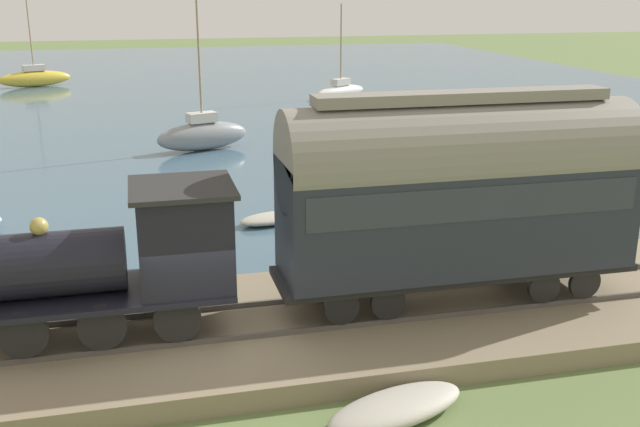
{
  "coord_description": "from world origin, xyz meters",
  "views": [
    {
      "loc": [
        -14.0,
        1.09,
        7.41
      ],
      "look_at": [
        4.37,
        -3.42,
        1.65
      ],
      "focal_mm": 42.0,
      "sensor_mm": 36.0,
      "label": 1
    }
  ],
  "objects": [
    {
      "name": "harbor_water",
      "position": [
        43.86,
        0.0,
        0.0
      ],
      "size": [
        80.0,
        80.0,
        0.01
      ],
      "color": "#426075",
      "rests_on": "ground"
    },
    {
      "name": "rowboat_near_shore",
      "position": [
        8.92,
        -2.92,
        0.18
      ],
      "size": [
        1.56,
        2.38,
        0.34
      ],
      "rotation": [
        0.0,
        0.0,
        0.26
      ],
      "color": "#B7B2A3",
      "rests_on": "harbor_water"
    },
    {
      "name": "sailboat_yellow",
      "position": [
        47.46,
        8.55,
        0.69
      ],
      "size": [
        2.96,
        5.45,
        7.17
      ],
      "rotation": [
        0.0,
        0.0,
        0.36
      ],
      "color": "gold",
      "rests_on": "harbor_water"
    },
    {
      "name": "beached_dinghy",
      "position": [
        -2.93,
        -3.03,
        0.22
      ],
      "size": [
        1.88,
        3.0,
        0.44
      ],
      "color": "#B7B2A3",
      "rests_on": "ground"
    },
    {
      "name": "sailboat_gray",
      "position": [
        20.94,
        -1.82,
        0.75
      ],
      "size": [
        2.56,
        4.64,
        7.0
      ],
      "rotation": [
        0.0,
        0.0,
        0.33
      ],
      "color": "gray",
      "rests_on": "harbor_water"
    },
    {
      "name": "rowboat_off_pier",
      "position": [
        8.61,
        -11.11,
        0.18
      ],
      "size": [
        2.43,
        2.63,
        0.34
      ],
      "rotation": [
        0.0,
        0.0,
        0.72
      ],
      "color": "#B7B2A3",
      "rests_on": "harbor_water"
    },
    {
      "name": "steam_locomotive",
      "position": [
        0.71,
        1.63,
        2.24
      ],
      "size": [
        2.19,
        5.86,
        3.44
      ],
      "color": "black",
      "rests_on": "rail_embankment"
    },
    {
      "name": "passenger_coach",
      "position": [
        0.71,
        -5.66,
        3.2
      ],
      "size": [
        2.22,
        8.19,
        4.71
      ],
      "color": "black",
      "rests_on": "rail_embankment"
    },
    {
      "name": "rail_embankment",
      "position": [
        0.71,
        0.0,
        0.23
      ],
      "size": [
        5.7,
        56.0,
        0.58
      ],
      "color": "#84755B",
      "rests_on": "ground"
    },
    {
      "name": "ground_plane",
      "position": [
        0.0,
        0.0,
        0.0
      ],
      "size": [
        200.0,
        200.0,
        0.0
      ],
      "primitive_type": "plane",
      "color": "#607542"
    },
    {
      "name": "sailboat_white",
      "position": [
        35.81,
        -12.61,
        0.55
      ],
      "size": [
        3.38,
        4.43,
        6.3
      ],
      "rotation": [
        0.0,
        0.0,
        0.57
      ],
      "color": "white",
      "rests_on": "harbor_water"
    },
    {
      "name": "rowboat_far_out",
      "position": [
        11.61,
        -9.49,
        0.26
      ],
      "size": [
        1.56,
        2.88,
        0.5
      ],
      "rotation": [
        0.0,
        0.0,
        -0.18
      ],
      "color": "silver",
      "rests_on": "harbor_water"
    }
  ]
}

